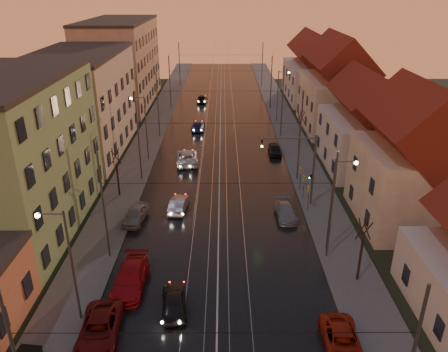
{
  "coord_description": "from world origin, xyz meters",
  "views": [
    {
      "loc": [
        0.38,
        -20.09,
        19.95
      ],
      "look_at": [
        0.49,
        19.36,
        2.5
      ],
      "focal_mm": 35.0,
      "sensor_mm": 36.0,
      "label": 1
    }
  ],
  "objects_px": {
    "parked_left_1": "(99,330)",
    "driving_car_2": "(187,157)",
    "driving_car_3": "(198,126)",
    "driving_car_0": "(174,301)",
    "parked_right_0": "(342,342)",
    "parked_right_2": "(275,150)",
    "street_lamp_3": "(280,91)",
    "driving_car_4": "(202,99)",
    "street_lamp_1": "(336,197)",
    "parked_left_3": "(135,214)",
    "parked_left_2": "(130,278)",
    "parked_right_1": "(286,211)",
    "traffic_light_mast": "(304,161)",
    "street_lamp_2": "(143,122)",
    "street_lamp_0": "(66,256)",
    "driving_car_1": "(179,204)"
  },
  "relations": [
    {
      "from": "traffic_light_mast",
      "to": "driving_car_0",
      "type": "relative_size",
      "value": 1.8
    },
    {
      "from": "street_lamp_3",
      "to": "parked_left_3",
      "type": "height_order",
      "value": "street_lamp_3"
    },
    {
      "from": "street_lamp_1",
      "to": "parked_left_2",
      "type": "relative_size",
      "value": 1.53
    },
    {
      "from": "traffic_light_mast",
      "to": "parked_left_1",
      "type": "relative_size",
      "value": 1.42
    },
    {
      "from": "driving_car_3",
      "to": "street_lamp_2",
      "type": "bearing_deg",
      "value": 67.18
    },
    {
      "from": "street_lamp_3",
      "to": "driving_car_4",
      "type": "distance_m",
      "value": 18.07
    },
    {
      "from": "parked_right_0",
      "to": "parked_right_1",
      "type": "distance_m",
      "value": 16.22
    },
    {
      "from": "driving_car_0",
      "to": "parked_right_2",
      "type": "xyz_separation_m",
      "value": [
        9.83,
        28.81,
        -0.04
      ]
    },
    {
      "from": "driving_car_2",
      "to": "parked_right_2",
      "type": "bearing_deg",
      "value": -171.39
    },
    {
      "from": "driving_car_0",
      "to": "parked_left_3",
      "type": "xyz_separation_m",
      "value": [
        -4.74,
        11.86,
        0.02
      ]
    },
    {
      "from": "driving_car_3",
      "to": "parked_right_0",
      "type": "bearing_deg",
      "value": 107.26
    },
    {
      "from": "driving_car_2",
      "to": "parked_left_3",
      "type": "relative_size",
      "value": 1.32
    },
    {
      "from": "driving_car_4",
      "to": "parked_right_2",
      "type": "height_order",
      "value": "driving_car_4"
    },
    {
      "from": "driving_car_2",
      "to": "parked_right_2",
      "type": "xyz_separation_m",
      "value": [
        10.93,
        2.86,
        -0.1
      ]
    },
    {
      "from": "driving_car_1",
      "to": "parked_right_1",
      "type": "bearing_deg",
      "value": 177.94
    },
    {
      "from": "street_lamp_3",
      "to": "parked_right_2",
      "type": "distance_m",
      "value": 15.01
    },
    {
      "from": "parked_left_1",
      "to": "parked_right_2",
      "type": "bearing_deg",
      "value": 62.28
    },
    {
      "from": "parked_left_1",
      "to": "driving_car_2",
      "type": "bearing_deg",
      "value": 80.11
    },
    {
      "from": "driving_car_4",
      "to": "parked_right_1",
      "type": "distance_m",
      "value": 43.89
    },
    {
      "from": "parked_left_1",
      "to": "parked_right_1",
      "type": "bearing_deg",
      "value": 45.15
    },
    {
      "from": "driving_car_3",
      "to": "parked_left_3",
      "type": "relative_size",
      "value": 1.09
    },
    {
      "from": "street_lamp_1",
      "to": "driving_car_2",
      "type": "bearing_deg",
      "value": 124.66
    },
    {
      "from": "traffic_light_mast",
      "to": "parked_right_1",
      "type": "bearing_deg",
      "value": -126.01
    },
    {
      "from": "driving_car_3",
      "to": "parked_left_2",
      "type": "xyz_separation_m",
      "value": [
        -2.96,
        -36.61,
        0.11
      ]
    },
    {
      "from": "parked_left_2",
      "to": "parked_right_1",
      "type": "height_order",
      "value": "parked_left_2"
    },
    {
      "from": "driving_car_0",
      "to": "parked_right_0",
      "type": "distance_m",
      "value": 10.86
    },
    {
      "from": "driving_car_4",
      "to": "parked_right_2",
      "type": "xyz_separation_m",
      "value": [
        10.36,
        -26.6,
        -0.06
      ]
    },
    {
      "from": "driving_car_1",
      "to": "driving_car_2",
      "type": "bearing_deg",
      "value": -83.84
    },
    {
      "from": "street_lamp_0",
      "to": "driving_car_2",
      "type": "bearing_deg",
      "value": 79.18
    },
    {
      "from": "parked_right_1",
      "to": "parked_right_2",
      "type": "bearing_deg",
      "value": 85.25
    },
    {
      "from": "street_lamp_1",
      "to": "parked_left_3",
      "type": "xyz_separation_m",
      "value": [
        -16.7,
        4.81,
        -4.19
      ]
    },
    {
      "from": "traffic_light_mast",
      "to": "parked_right_1",
      "type": "height_order",
      "value": "traffic_light_mast"
    },
    {
      "from": "driving_car_3",
      "to": "parked_left_3",
      "type": "bearing_deg",
      "value": 84.15
    },
    {
      "from": "driving_car_1",
      "to": "parked_right_2",
      "type": "bearing_deg",
      "value": -120.4
    },
    {
      "from": "traffic_light_mast",
      "to": "parked_right_1",
      "type": "distance_m",
      "value": 5.02
    },
    {
      "from": "parked_left_2",
      "to": "parked_right_2",
      "type": "relative_size",
      "value": 1.37
    },
    {
      "from": "parked_right_1",
      "to": "parked_right_2",
      "type": "relative_size",
      "value": 1.11
    },
    {
      "from": "driving_car_4",
      "to": "parked_left_1",
      "type": "height_order",
      "value": "parked_left_1"
    },
    {
      "from": "parked_left_3",
      "to": "parked_right_0",
      "type": "height_order",
      "value": "parked_left_3"
    },
    {
      "from": "street_lamp_2",
      "to": "parked_left_2",
      "type": "bearing_deg",
      "value": -83.31
    },
    {
      "from": "street_lamp_1",
      "to": "driving_car_0",
      "type": "relative_size",
      "value": 1.99
    },
    {
      "from": "street_lamp_0",
      "to": "parked_left_1",
      "type": "xyz_separation_m",
      "value": [
        1.96,
        -1.65,
        -4.18
      ]
    },
    {
      "from": "street_lamp_3",
      "to": "driving_car_3",
      "type": "bearing_deg",
      "value": -161.91
    },
    {
      "from": "street_lamp_0",
      "to": "driving_car_0",
      "type": "bearing_deg",
      "value": 8.61
    },
    {
      "from": "driving_car_3",
      "to": "parked_left_1",
      "type": "bearing_deg",
      "value": 87.9
    },
    {
      "from": "parked_left_1",
      "to": "parked_right_2",
      "type": "distance_m",
      "value": 34.43
    },
    {
      "from": "street_lamp_3",
      "to": "driving_car_4",
      "type": "xyz_separation_m",
      "value": [
        -12.51,
        12.36,
        -4.18
      ]
    },
    {
      "from": "street_lamp_2",
      "to": "street_lamp_3",
      "type": "bearing_deg",
      "value": 41.31
    },
    {
      "from": "driving_car_3",
      "to": "driving_car_0",
      "type": "bearing_deg",
      "value": 93.81
    },
    {
      "from": "parked_right_0",
      "to": "parked_right_2",
      "type": "xyz_separation_m",
      "value": [
        -0.43,
        32.41,
        0.0
      ]
    }
  ]
}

